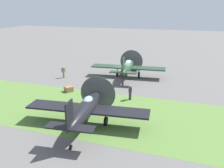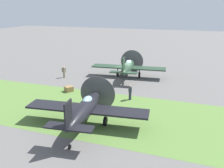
# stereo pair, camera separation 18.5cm
# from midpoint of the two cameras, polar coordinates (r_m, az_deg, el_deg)

# --- Properties ---
(ground_plane) EXTENTS (160.00, 160.00, 0.00)m
(ground_plane) POSITION_cam_midpoint_polar(r_m,az_deg,el_deg) (35.54, 2.92, 1.60)
(ground_plane) COLOR #605E5B
(grass_verge) EXTENTS (120.00, 11.00, 0.01)m
(grass_verge) POSITION_cam_midpoint_polar(r_m,az_deg,el_deg) (24.40, -5.39, -6.34)
(grass_verge) COLOR #567A38
(grass_verge) RESTS_ON ground
(airplane_lead) EXTENTS (11.02, 8.74, 3.91)m
(airplane_lead) POSITION_cam_midpoint_polar(r_m,az_deg,el_deg) (35.14, 3.63, 4.16)
(airplane_lead) COLOR #233D28
(airplane_lead) RESTS_ON ground
(airplane_wingman) EXTENTS (11.05, 8.77, 3.92)m
(airplane_wingman) POSITION_cam_midpoint_polar(r_m,az_deg,el_deg) (20.87, -6.43, -5.81)
(airplane_wingman) COLOR black
(airplane_wingman) RESTS_ON ground
(ground_crew_chief) EXTENTS (0.49, 0.47, 1.73)m
(ground_crew_chief) POSITION_cam_midpoint_polar(r_m,az_deg,el_deg) (35.83, -11.67, 2.89)
(ground_crew_chief) COLOR #847A5B
(ground_crew_chief) RESTS_ON ground
(ground_crew_mechanic) EXTENTS (0.38, 0.63, 1.73)m
(ground_crew_mechanic) POSITION_cam_midpoint_polar(r_m,az_deg,el_deg) (26.84, 4.17, -1.90)
(ground_crew_mechanic) COLOR #2D3342
(ground_crew_mechanic) RESTS_ON ground
(supply_crate) EXTENTS (1.26, 1.26, 0.64)m
(supply_crate) POSITION_cam_midpoint_polar(r_m,az_deg,el_deg) (30.02, -10.50, -1.17)
(supply_crate) COLOR olive
(supply_crate) RESTS_ON ground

